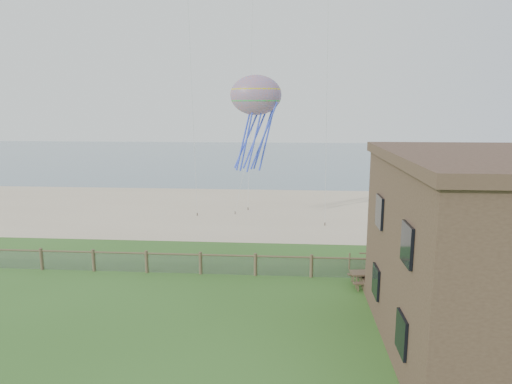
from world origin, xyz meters
TOP-DOWN VIEW (x-y plane):
  - ground at (0.00, 0.00)m, footprint 160.00×160.00m
  - sand_beach at (0.00, 22.00)m, footprint 72.00×20.00m
  - ocean at (0.00, 66.00)m, footprint 160.00×68.00m
  - chainlink_fence at (0.00, 6.00)m, footprint 36.20×0.20m
  - picnic_table at (5.93, 4.96)m, footprint 2.17×1.74m
  - octopus_kite at (-0.84, 17.22)m, footprint 3.73×2.67m

SIDE VIEW (x-z plane):
  - ground at x=0.00m, z-range 0.00..0.00m
  - ocean at x=0.00m, z-range -0.01..0.01m
  - sand_beach at x=0.00m, z-range -0.01..0.01m
  - picnic_table at x=5.93m, z-range 0.00..0.84m
  - chainlink_fence at x=0.00m, z-range -0.07..1.18m
  - octopus_kite at x=-0.84m, z-range 4.10..11.71m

